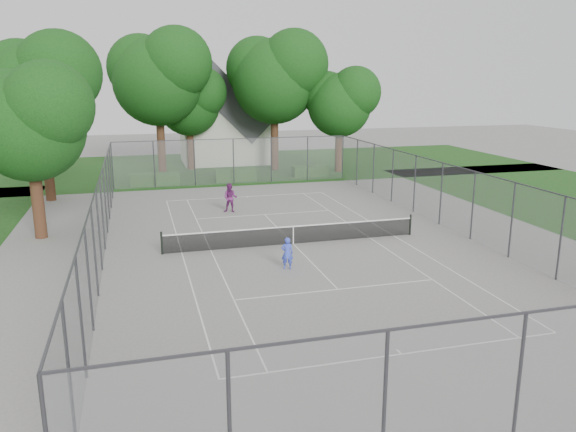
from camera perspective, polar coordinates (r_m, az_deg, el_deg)
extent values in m
plane|color=slate|center=(27.95, 0.54, -2.86)|extent=(120.00, 120.00, 0.00)
cube|color=#173F12|center=(52.88, -7.19, 5.00)|extent=(60.00, 20.00, 0.00)
cube|color=silver|center=(17.61, 11.45, -13.58)|extent=(10.97, 0.06, 0.01)
cube|color=silver|center=(39.17, -4.21, 1.98)|extent=(10.97, 0.06, 0.01)
cube|color=silver|center=(27.03, -10.74, -3.68)|extent=(0.06, 23.77, 0.01)
cube|color=silver|center=(29.85, 10.73, -2.00)|extent=(0.06, 23.77, 0.01)
cube|color=silver|center=(27.16, -7.86, -3.48)|extent=(0.06, 23.77, 0.01)
cube|color=silver|center=(29.29, 8.32, -2.21)|extent=(0.06, 23.77, 0.01)
cube|color=silver|center=(22.19, 5.09, -7.43)|extent=(8.23, 0.06, 0.01)
cube|color=silver|center=(33.93, -2.41, 0.15)|extent=(8.23, 0.06, 0.01)
cube|color=silver|center=(27.95, 0.54, -2.85)|extent=(0.06, 12.80, 0.01)
cube|color=silver|center=(17.73, 11.23, -13.37)|extent=(0.06, 0.30, 0.01)
cube|color=silver|center=(39.02, -4.16, 1.94)|extent=(0.06, 0.30, 0.01)
cylinder|color=black|center=(26.83, -12.71, -2.70)|extent=(0.10, 0.10, 1.10)
cylinder|color=black|center=(30.11, 12.32, -0.87)|extent=(0.10, 0.10, 1.10)
cube|color=black|center=(27.82, 0.54, -1.98)|extent=(12.67, 0.01, 0.86)
cube|color=white|center=(27.70, 0.55, -1.06)|extent=(12.77, 0.03, 0.06)
cube|color=white|center=(27.82, 0.54, -2.00)|extent=(0.05, 0.02, 0.88)
cylinder|color=#38383D|center=(43.24, -17.42, 4.86)|extent=(0.08, 0.08, 3.50)
cylinder|color=#38383D|center=(46.18, 5.57, 5.96)|extent=(0.08, 0.08, 3.50)
cube|color=slate|center=(13.02, 22.31, -16.16)|extent=(18.00, 0.02, 3.50)
cube|color=slate|center=(43.82, -5.55, 5.54)|extent=(18.00, 0.02, 3.50)
cube|color=slate|center=(26.56, -18.48, -0.57)|extent=(0.02, 34.00, 3.50)
cube|color=slate|center=(31.12, 16.71, 1.60)|extent=(0.02, 34.00, 3.50)
cube|color=#38383D|center=(12.27, 23.06, -9.03)|extent=(18.00, 0.05, 0.05)
cube|color=#38383D|center=(43.60, -5.61, 7.82)|extent=(18.00, 0.05, 0.05)
cube|color=#38383D|center=(26.20, -18.77, 3.14)|extent=(0.05, 34.00, 0.05)
cube|color=#38383D|center=(30.82, 16.94, 4.78)|extent=(0.05, 34.00, 0.05)
cylinder|color=#3C2216|center=(49.29, -12.76, 7.17)|extent=(0.67, 0.67, 5.18)
sphere|color=#0F370F|center=(48.99, -13.09, 13.19)|extent=(7.37, 7.37, 7.37)
sphere|color=#0F370F|center=(47.99, -11.31, 15.03)|extent=(5.90, 5.90, 5.90)
sphere|color=#0F370F|center=(49.87, -14.73, 14.37)|extent=(5.53, 5.53, 5.53)
cylinder|color=#3C2216|center=(51.48, -9.88, 6.83)|extent=(0.61, 0.61, 3.84)
sphere|color=#0F370F|center=(51.16, -10.06, 11.09)|extent=(5.46, 5.46, 5.46)
sphere|color=#0F370F|center=(50.43, -8.75, 12.34)|extent=(4.37, 4.37, 4.37)
sphere|color=#0F370F|center=(51.73, -11.24, 11.97)|extent=(4.10, 4.10, 4.10)
cylinder|color=#3C2216|center=(50.39, -1.36, 7.64)|extent=(0.67, 0.67, 5.16)
sphere|color=#0F370F|center=(50.10, -1.40, 13.51)|extent=(7.35, 7.35, 7.35)
sphere|color=#0F370F|center=(49.42, 0.62, 15.21)|extent=(5.88, 5.88, 5.88)
sphere|color=#0F370F|center=(50.71, -3.12, 14.74)|extent=(5.51, 5.51, 5.51)
cylinder|color=#3C2216|center=(49.68, 5.15, 6.73)|extent=(0.61, 0.61, 3.85)
sphere|color=#0F370F|center=(49.36, 5.25, 11.16)|extent=(5.47, 5.47, 5.47)
sphere|color=#0F370F|center=(48.95, 6.85, 12.38)|extent=(4.38, 4.38, 4.38)
sphere|color=#0F370F|center=(49.64, 3.93, 12.15)|extent=(4.11, 4.11, 4.11)
cylinder|color=#3C2216|center=(40.76, -23.21, 4.71)|extent=(0.65, 0.65, 4.69)
sphere|color=#0F370F|center=(40.38, -23.85, 11.27)|extent=(6.67, 6.67, 6.67)
sphere|color=#0F370F|center=(39.21, -22.27, 13.33)|extent=(5.34, 5.34, 5.34)
sphere|color=#0F370F|center=(41.37, -25.46, 12.54)|extent=(5.01, 5.01, 5.01)
cylinder|color=#3C2216|center=(31.31, -24.07, 1.32)|extent=(0.61, 0.61, 3.79)
sphere|color=#0F370F|center=(30.79, -24.77, 8.20)|extent=(5.39, 5.39, 5.39)
sphere|color=#0F370F|center=(29.77, -23.14, 10.30)|extent=(4.31, 4.31, 4.31)
sphere|color=#0F370F|center=(31.57, -26.43, 9.62)|extent=(4.04, 4.04, 4.04)
cube|color=#224E19|center=(44.38, -13.36, 3.65)|extent=(3.73, 1.12, 0.93)
cube|color=#224E19|center=(45.02, -5.36, 4.17)|extent=(3.25, 0.93, 1.02)
cube|color=#224E19|center=(47.11, 2.26, 4.57)|extent=(2.96, 1.09, 0.89)
cube|color=silver|center=(55.18, -6.43, 8.59)|extent=(8.15, 6.11, 6.11)
cube|color=#444448|center=(54.99, -6.52, 11.76)|extent=(8.07, 6.31, 8.07)
imported|color=blue|center=(24.20, -0.09, -3.79)|extent=(0.58, 0.44, 1.41)
imported|color=#6E2467|center=(34.53, -5.88, 1.84)|extent=(1.06, 0.95, 1.79)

